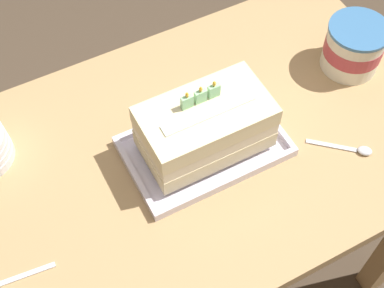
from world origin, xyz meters
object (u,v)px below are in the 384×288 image
at_px(serving_spoon_by_bowls, 356,149).
at_px(foil_tray, 204,148).
at_px(ice_cream_tub, 354,47).
at_px(birthday_cake, 205,127).
at_px(serving_spoon_near_tray, 3,282).

bearing_deg(serving_spoon_by_bowls, foil_tray, 151.57).
height_order(foil_tray, serving_spoon_by_bowls, foil_tray).
bearing_deg(ice_cream_tub, foil_tray, -172.67).
bearing_deg(birthday_cake, serving_spoon_near_tray, -169.47).
bearing_deg(serving_spoon_near_tray, serving_spoon_by_bowls, -5.07).
distance_m(birthday_cake, serving_spoon_near_tray, 0.49).
xyz_separation_m(foil_tray, serving_spoon_by_bowls, (0.29, -0.16, -0.00)).
bearing_deg(serving_spoon_near_tray, birthday_cake, 10.53).
distance_m(serving_spoon_near_tray, serving_spoon_by_bowls, 0.77).
height_order(birthday_cake, ice_cream_tub, birthday_cake).
bearing_deg(birthday_cake, foil_tray, -90.00).
xyz_separation_m(serving_spoon_near_tray, serving_spoon_by_bowls, (0.77, -0.07, 0.00)).
relative_size(birthday_cake, serving_spoon_by_bowls, 2.23).
xyz_separation_m(foil_tray, ice_cream_tub, (0.43, 0.06, 0.05)).
bearing_deg(serving_spoon_by_bowls, ice_cream_tub, 56.94).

